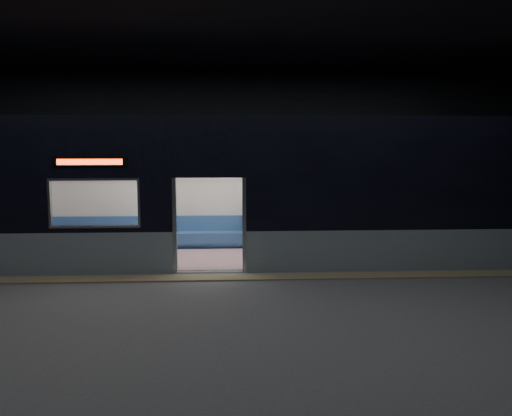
{
  "coord_description": "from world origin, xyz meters",
  "views": [
    {
      "loc": [
        0.38,
        -10.39,
        2.86
      ],
      "look_at": [
        1.06,
        2.3,
        1.24
      ],
      "focal_mm": 38.0,
      "sensor_mm": 36.0,
      "label": 1
    }
  ],
  "objects": [
    {
      "name": "transit_map",
      "position": [
        3.77,
        3.85,
        1.45
      ],
      "size": [
        0.93,
        0.03,
        0.6
      ],
      "primitive_type": "cube",
      "color": "white",
      "rests_on": "metro_car"
    },
    {
      "name": "metro_car",
      "position": [
        -0.0,
        2.54,
        1.85
      ],
      "size": [
        18.0,
        3.04,
        3.35
      ],
      "color": "#84929E",
      "rests_on": "station_floor"
    },
    {
      "name": "handbag",
      "position": [
        1.06,
        3.35,
        0.65
      ],
      "size": [
        0.25,
        0.23,
        0.11
      ],
      "primitive_type": "cube",
      "rotation": [
        0.0,
        0.0,
        0.16
      ],
      "color": "black",
      "rests_on": "passenger"
    },
    {
      "name": "station_envelope",
      "position": [
        0.0,
        0.0,
        3.66
      ],
      "size": [
        24.0,
        14.0,
        5.0
      ],
      "color": "black",
      "rests_on": "station_floor"
    },
    {
      "name": "passenger",
      "position": [
        1.03,
        3.55,
        0.76
      ],
      "size": [
        0.37,
        0.63,
        1.28
      ],
      "rotation": [
        0.0,
        0.0,
        -0.1
      ],
      "color": "black",
      "rests_on": "metro_car"
    },
    {
      "name": "tactile_strip",
      "position": [
        0.0,
        0.55,
        0.01
      ],
      "size": [
        22.8,
        0.5,
        0.03
      ],
      "primitive_type": "cube",
      "color": "#8C7F59",
      "rests_on": "station_floor"
    },
    {
      "name": "station_floor",
      "position": [
        0.0,
        0.0,
        -0.01
      ],
      "size": [
        24.0,
        14.0,
        0.01
      ],
      "primitive_type": "cube",
      "color": "#47494C",
      "rests_on": "ground"
    }
  ]
}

